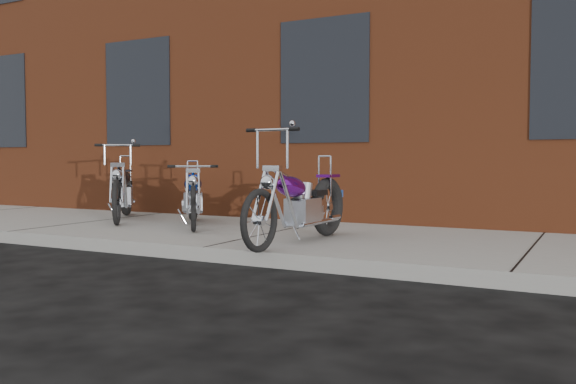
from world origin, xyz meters
The scene contains 6 objects.
ground centered at (0.00, 0.00, 0.00)m, with size 120.00×120.00×0.00m, color black.
sidewalk centered at (0.00, 1.50, 0.07)m, with size 22.00×3.00×0.15m, color #9B9891.
building_brick centered at (0.00, 8.00, 4.00)m, with size 22.00×10.00×8.00m, color brown.
chopper_purple centered at (0.72, 0.77, 0.54)m, with size 0.53×2.17×1.22m.
chopper_blue centered at (-1.35, 1.66, 0.52)m, with size 1.29×1.69×0.88m.
chopper_third centered at (-2.80, 1.84, 0.55)m, with size 1.44×1.82×1.13m.
Camera 1 is at (3.66, -5.11, 1.05)m, focal length 38.00 mm.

